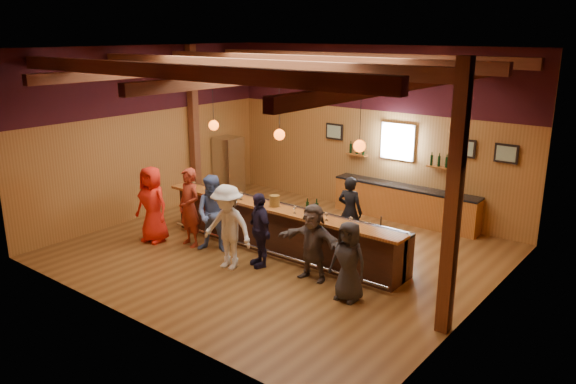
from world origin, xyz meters
name	(u,v)px	position (x,y,z in m)	size (l,w,h in m)	color
room	(281,111)	(0.00, 0.06, 3.21)	(9.04, 9.00, 4.52)	brown
bar_counter	(284,229)	(0.02, 0.15, 0.52)	(6.30, 1.07, 1.11)	black
back_bar_cabinet	(404,204)	(1.20, 3.72, 0.48)	(4.00, 0.52, 0.95)	brown
window	(398,142)	(0.80, 3.95, 2.05)	(0.95, 0.09, 0.95)	silver
framed_pictures	(429,144)	(1.67, 3.94, 2.10)	(5.35, 0.05, 0.45)	black
wine_shelves	(396,158)	(0.80, 3.88, 1.62)	(3.00, 0.18, 0.30)	brown
pendant_lights	(279,134)	(0.00, 0.00, 2.71)	(4.24, 0.24, 1.37)	black
stainless_fridge	(229,167)	(-4.10, 2.60, 0.90)	(0.70, 0.70, 1.80)	silver
customer_orange	(152,204)	(-2.80, -1.32, 0.91)	(0.89, 0.58, 1.83)	red
customer_redvest	(189,207)	(-1.90, -0.96, 0.93)	(0.68, 0.44, 1.85)	maroon
customer_denim	(214,214)	(-1.19, -0.87, 0.89)	(0.86, 0.67, 1.78)	#5269A4
customer_white	(228,227)	(-0.29, -1.36, 0.91)	(1.18, 0.68, 1.82)	silver
customer_navy	(260,230)	(0.15, -0.86, 0.81)	(0.95, 0.39, 1.62)	#1D1831
customer_brown	(313,242)	(1.43, -0.71, 0.79)	(1.47, 0.47, 1.58)	#514641
customer_dark	(348,261)	(2.47, -1.03, 0.76)	(0.75, 0.49, 1.53)	#29282B
bartender	(350,212)	(1.03, 1.30, 0.84)	(0.61, 0.40, 1.67)	black
ice_bucket	(275,201)	(-0.04, -0.12, 1.23)	(0.23, 0.23, 0.25)	brown
bottle_a	(307,207)	(0.78, -0.02, 1.23)	(0.07, 0.07, 0.31)	black
bottle_b	(317,210)	(1.09, -0.12, 1.26)	(0.08, 0.08, 0.38)	black
glass_a	(194,183)	(-2.54, -0.21, 1.23)	(0.08, 0.08, 0.17)	silver
glass_b	(207,186)	(-2.12, -0.19, 1.25)	(0.09, 0.09, 0.19)	silver
glass_c	(228,188)	(-1.51, -0.07, 1.25)	(0.09, 0.09, 0.20)	silver
glass_d	(241,194)	(-0.97, -0.22, 1.25)	(0.09, 0.09, 0.20)	silver
glass_e	(258,198)	(-0.51, -0.13, 1.22)	(0.07, 0.07, 0.16)	silver
glass_f	(295,208)	(0.61, -0.24, 1.23)	(0.07, 0.07, 0.17)	silver
glass_g	(326,215)	(1.40, -0.20, 1.23)	(0.08, 0.08, 0.17)	silver
glass_h	(351,219)	(1.95, -0.14, 1.23)	(0.08, 0.08, 0.17)	silver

